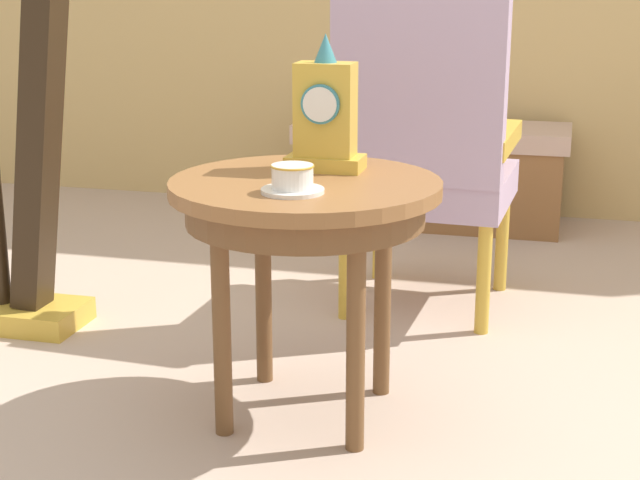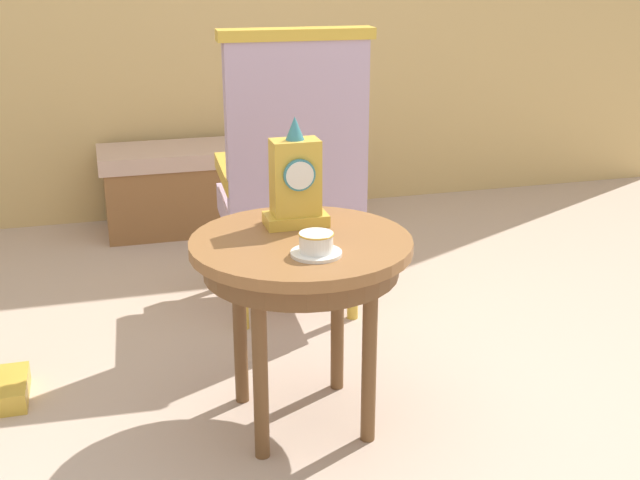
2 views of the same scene
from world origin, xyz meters
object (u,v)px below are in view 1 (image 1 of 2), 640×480
side_table (305,211)px  window_bench (431,173)px  harp (24,109)px  armchair (424,134)px  mantel_clock (325,116)px  teacup_left (292,180)px

side_table → window_bench: 1.99m
side_table → harp: 1.05m
side_table → armchair: bearing=78.3°
harp → mantel_clock: bearing=-14.3°
side_table → armchair: (0.17, 0.80, 0.06)m
armchair → mantel_clock: bearing=-102.5°
side_table → teacup_left: teacup_left is taller
side_table → mantel_clock: 0.25m
teacup_left → side_table: bearing=93.4°
window_bench → armchair: bearing=-83.3°
armchair → window_bench: bearing=96.7°
armchair → window_bench: 1.23m
side_table → teacup_left: bearing=-86.6°
side_table → harp: (-0.97, 0.38, 0.16)m
mantel_clock → armchair: armchair is taller
teacup_left → armchair: armchair is taller
side_table → mantel_clock: mantel_clock is taller
side_table → mantel_clock: bearing=82.5°
side_table → window_bench: size_ratio=0.56×
armchair → window_bench: armchair is taller
armchair → window_bench: size_ratio=0.97×
mantel_clock → harp: bearing=165.7°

